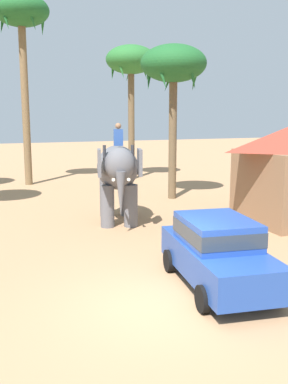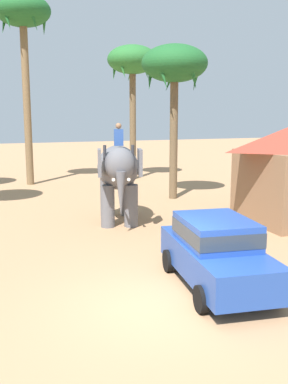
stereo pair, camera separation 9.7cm
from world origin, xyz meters
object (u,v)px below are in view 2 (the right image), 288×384
at_px(elephant_with_mahout, 118,172).
at_px(signboard_yellow, 269,180).
at_px(palm_tree_behind_elephant, 174,68).
at_px(palm_tree_left_of_road, 23,19).
at_px(car_sedan_foreground, 216,250).
at_px(palm_tree_far_back, 133,64).

bearing_deg(elephant_with_mahout, signboard_yellow, -23.44).
relative_size(palm_tree_behind_elephant, palm_tree_left_of_road, 0.69).
relative_size(elephant_with_mahout, signboard_yellow, 1.67).
distance_m(palm_tree_left_of_road, signboard_yellow, 17.14).
distance_m(car_sedan_foreground, signboard_yellow, 7.06).
bearing_deg(palm_tree_far_back, elephant_with_mahout, -113.08).
bearing_deg(signboard_yellow, palm_tree_far_back, 92.88).
xyz_separation_m(palm_tree_left_of_road, signboard_yellow, (7.28, -13.36, -7.89)).
xyz_separation_m(elephant_with_mahout, signboard_yellow, (5.31, -2.30, -0.30)).
bearing_deg(signboard_yellow, car_sedan_foreground, -137.40).
bearing_deg(palm_tree_left_of_road, palm_tree_far_back, -1.31).
distance_m(elephant_with_mahout, palm_tree_behind_elephant, 7.15).
xyz_separation_m(palm_tree_far_back, signboard_yellow, (0.66, -13.21, -5.68)).
bearing_deg(palm_tree_far_back, palm_tree_behind_elephant, -93.90).
bearing_deg(palm_tree_behind_elephant, palm_tree_left_of_road, 130.02).
xyz_separation_m(elephant_with_mahout, palm_tree_far_back, (4.65, 10.91, 5.38)).
relative_size(elephant_with_mahout, palm_tree_far_back, 0.47).
bearing_deg(palm_tree_far_back, palm_tree_left_of_road, 178.69).
distance_m(car_sedan_foreground, palm_tree_left_of_road, 20.18).
distance_m(elephant_with_mahout, palm_tree_left_of_road, 13.55).
bearing_deg(signboard_yellow, palm_tree_behind_elephant, 100.76).
distance_m(palm_tree_behind_elephant, palm_tree_left_of_road, 10.04).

